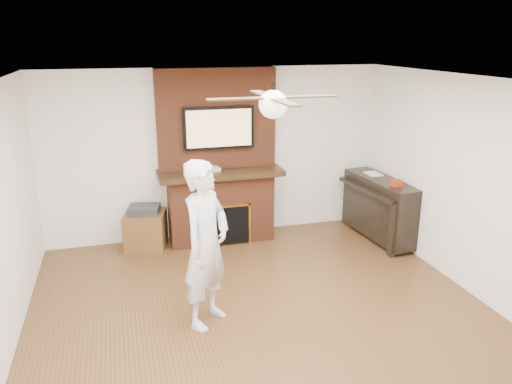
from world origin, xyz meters
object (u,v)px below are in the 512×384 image
object	(u,v)px
fireplace	(219,174)
person	(206,245)
piano	(380,207)
side_table	(146,229)

from	to	relation	value
fireplace	person	xyz separation A→B (m)	(-0.60, -2.23, -0.11)
person	piano	size ratio (longest dim) A/B	1.22
side_table	person	bearing A→B (deg)	-63.54
fireplace	piano	xyz separation A→B (m)	(2.27, -0.66, -0.50)
person	piano	xyz separation A→B (m)	(2.87, 1.57, -0.39)
person	fireplace	bearing A→B (deg)	28.08
fireplace	side_table	size ratio (longest dim) A/B	3.80
fireplace	piano	size ratio (longest dim) A/B	1.73
side_table	piano	xyz separation A→B (m)	(3.37, -0.59, 0.21)
piano	person	bearing A→B (deg)	-156.62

